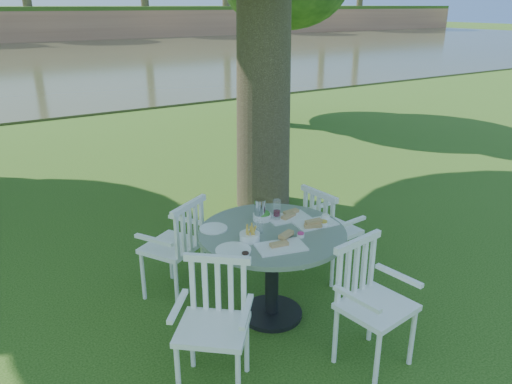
% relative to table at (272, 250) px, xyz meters
% --- Properties ---
extents(ground, '(140.00, 140.00, 0.00)m').
position_rel_table_xyz_m(ground, '(0.38, 0.67, -0.66)').
color(ground, '#1B3D0C').
rests_on(ground, ground).
extents(table, '(1.27, 1.27, 0.85)m').
position_rel_table_xyz_m(table, '(0.00, 0.00, 0.00)').
color(table, black).
rests_on(table, ground).
extents(chair_ne, '(0.50, 0.52, 0.96)m').
position_rel_table_xyz_m(chair_ne, '(0.86, 0.31, -0.10)').
color(chair_ne, white).
rests_on(chair_ne, ground).
extents(chair_nw, '(0.67, 0.66, 0.99)m').
position_rel_table_xyz_m(chair_nw, '(-0.55, 0.73, -0.08)').
color(chair_nw, white).
rests_on(chair_nw, ground).
extents(chair_sw, '(0.67, 0.67, 0.97)m').
position_rel_table_xyz_m(chair_sw, '(-0.80, -0.45, -0.09)').
color(chair_sw, white).
rests_on(chair_sw, ground).
extents(chair_se, '(0.57, 0.54, 1.00)m').
position_rel_table_xyz_m(chair_se, '(0.30, -0.86, -0.07)').
color(chair_se, white).
rests_on(chair_se, ground).
extents(tableware, '(1.21, 0.88, 0.20)m').
position_rel_table_xyz_m(tableware, '(-0.02, 0.05, 0.22)').
color(tableware, white).
rests_on(tableware, table).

